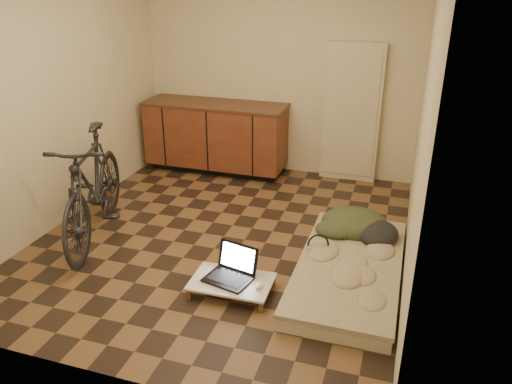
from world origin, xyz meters
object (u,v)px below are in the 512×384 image
(futon, at_px, (349,270))
(lap_desk, at_px, (232,282))
(laptop, at_px, (231,272))
(bicycle, at_px, (92,181))

(futon, relative_size, lap_desk, 2.63)
(lap_desk, height_order, laptop, laptop)
(lap_desk, bearing_deg, laptop, 110.48)
(bicycle, distance_m, lap_desk, 1.75)
(futon, relative_size, laptop, 4.14)
(bicycle, height_order, laptop, bicycle)
(lap_desk, xyz_separation_m, laptop, (-0.02, 0.05, 0.07))
(bicycle, xyz_separation_m, laptop, (1.58, -0.45, -0.43))
(laptop, bearing_deg, futon, 39.48)
(futon, bearing_deg, bicycle, -179.75)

